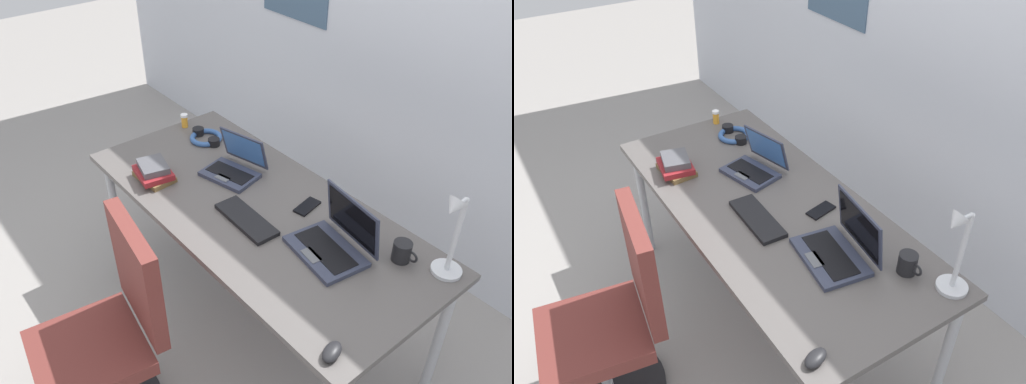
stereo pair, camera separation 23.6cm
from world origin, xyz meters
The scene contains 14 objects.
ground_plane centered at (0.00, 0.00, 0.00)m, with size 12.00×12.00×0.00m, color gray.
wall_back centered at (0.00, 1.10, 1.30)m, with size 6.00×0.13×2.60m.
desk centered at (0.00, 0.00, 0.68)m, with size 1.80×0.80×0.74m.
desk_lamp centered at (0.80, 0.28, 0.94)m, with size 0.12×0.18×0.40m.
laptop_near_lamp centered at (-0.28, 0.09, 0.78)m, with size 0.31×0.29×0.20m.
laptop_front_right centered at (0.43, 0.06, 0.79)m, with size 0.35×0.30×0.24m.
external_keyboard centered at (0.06, -0.10, 0.75)m, with size 0.33×0.12×0.02m, color black.
computer_mouse centered at (0.79, -0.32, 0.76)m, with size 0.06×0.10×0.03m, color black.
cell_phone centered at (0.15, 0.18, 0.74)m, with size 0.06×0.14×0.01m, color black.
headphones centered at (-0.64, 0.17, 0.76)m, with size 0.21×0.18×0.04m.
pill_bottle centered at (-0.84, 0.16, 0.78)m, with size 0.04×0.04×0.08m.
book_stack centered at (-0.49, -0.25, 0.78)m, with size 0.21×0.18×0.09m.
coffee_mug centered at (0.64, 0.23, 0.78)m, with size 0.11×0.08×0.09m.
office_chair centered at (0.02, -0.80, 0.40)m, with size 0.52×0.57×0.97m.
Camera 1 is at (1.49, -1.21, 2.21)m, focal length 37.00 mm.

